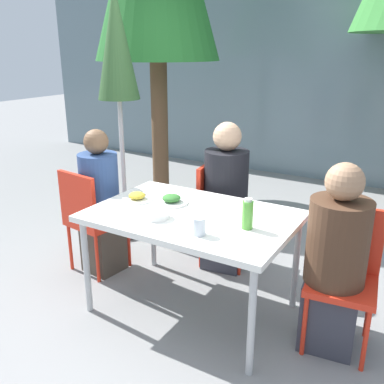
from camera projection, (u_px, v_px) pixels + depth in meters
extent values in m
plane|color=gray|center=(192.00, 308.00, 3.06)|extent=(24.00, 24.00, 0.00)
cube|color=slate|center=(337.00, 69.00, 5.63)|extent=(10.00, 0.20, 3.00)
cube|color=white|center=(192.00, 216.00, 2.84)|extent=(1.34, 0.90, 0.04)
cylinder|color=#B7B7B7|center=(86.00, 267.00, 2.93)|extent=(0.04, 0.04, 0.69)
cylinder|color=#B7B7B7|center=(252.00, 322.00, 2.34)|extent=(0.04, 0.04, 0.69)
cylinder|color=#B7B7B7|center=(153.00, 228.00, 3.57)|extent=(0.04, 0.04, 0.69)
cylinder|color=#B7B7B7|center=(296.00, 263.00, 2.98)|extent=(0.04, 0.04, 0.69)
cube|color=red|center=(98.00, 221.00, 3.50)|extent=(0.45, 0.45, 0.04)
cube|color=red|center=(77.00, 200.00, 3.29)|extent=(0.40, 0.09, 0.42)
cylinder|color=red|center=(102.00, 234.00, 3.80)|extent=(0.03, 0.03, 0.41)
cylinder|color=red|center=(129.00, 244.00, 3.60)|extent=(0.03, 0.03, 0.41)
cylinder|color=red|center=(70.00, 247.00, 3.54)|extent=(0.03, 0.03, 0.41)
cylinder|color=red|center=(97.00, 259.00, 3.34)|extent=(0.03, 0.03, 0.41)
cube|color=#473D33|center=(104.00, 245.00, 3.53)|extent=(0.31, 0.31, 0.45)
cylinder|color=navy|center=(99.00, 188.00, 3.37)|extent=(0.31, 0.31, 0.55)
sphere|color=brown|center=(96.00, 142.00, 3.26)|extent=(0.19, 0.19, 0.19)
cube|color=red|center=(341.00, 285.00, 2.55)|extent=(0.44, 0.44, 0.04)
cube|color=red|center=(349.00, 238.00, 2.63)|extent=(0.40, 0.08, 0.42)
cylinder|color=red|center=(365.00, 341.00, 2.41)|extent=(0.03, 0.03, 0.41)
cylinder|color=red|center=(304.00, 326.00, 2.54)|extent=(0.03, 0.03, 0.41)
cylinder|color=red|center=(368.00, 309.00, 2.70)|extent=(0.03, 0.03, 0.41)
cylinder|color=red|center=(313.00, 297.00, 2.83)|extent=(0.03, 0.03, 0.41)
cube|color=#383842|center=(329.00, 312.00, 2.63)|extent=(0.35, 0.35, 0.45)
cylinder|color=#472D1E|center=(338.00, 242.00, 2.48)|extent=(0.36, 0.36, 0.51)
sphere|color=#9E7556|center=(345.00, 182.00, 2.36)|extent=(0.22, 0.22, 0.22)
cube|color=red|center=(227.00, 216.00, 3.59)|extent=(0.45, 0.45, 0.04)
cube|color=red|center=(207.00, 188.00, 3.58)|extent=(0.09, 0.40, 0.42)
cylinder|color=red|center=(251.00, 236.00, 3.75)|extent=(0.03, 0.03, 0.41)
cylinder|color=red|center=(240.00, 252.00, 3.45)|extent=(0.03, 0.03, 0.41)
cylinder|color=red|center=(215.00, 230.00, 3.87)|extent=(0.03, 0.03, 0.41)
cylinder|color=red|center=(201.00, 245.00, 3.57)|extent=(0.03, 0.03, 0.41)
cube|color=#383842|center=(225.00, 241.00, 3.61)|extent=(0.36, 0.36, 0.45)
cylinder|color=black|center=(226.00, 184.00, 3.45)|extent=(0.36, 0.36, 0.56)
sphere|color=tan|center=(227.00, 136.00, 3.32)|extent=(0.23, 0.23, 0.23)
cylinder|color=#333333|center=(127.00, 231.00, 4.28)|extent=(0.36, 0.36, 0.05)
cylinder|color=#BCBCBC|center=(121.00, 119.00, 3.92)|extent=(0.04, 0.04, 2.30)
cone|color=#2D5128|center=(116.00, 42.00, 3.71)|extent=(0.38, 0.38, 0.97)
cylinder|color=white|center=(172.00, 202.00, 3.01)|extent=(0.24, 0.24, 0.01)
ellipsoid|color=#33702D|center=(172.00, 198.00, 3.00)|extent=(0.13, 0.13, 0.05)
cylinder|color=white|center=(137.00, 199.00, 3.07)|extent=(0.22, 0.22, 0.01)
ellipsoid|color=gold|center=(137.00, 195.00, 3.06)|extent=(0.12, 0.12, 0.05)
cylinder|color=#51A338|center=(248.00, 215.00, 2.57)|extent=(0.07, 0.07, 0.17)
cylinder|color=white|center=(248.00, 200.00, 2.54)|extent=(0.05, 0.05, 0.02)
cylinder|color=silver|center=(199.00, 226.00, 2.49)|extent=(0.08, 0.08, 0.11)
cylinder|color=white|center=(156.00, 214.00, 2.74)|extent=(0.17, 0.17, 0.05)
cylinder|color=brown|center=(160.00, 130.00, 5.19)|extent=(0.20, 0.20, 1.63)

